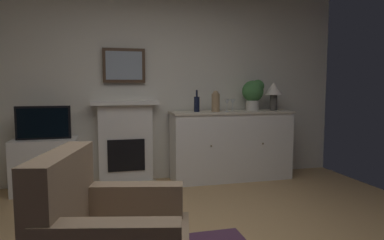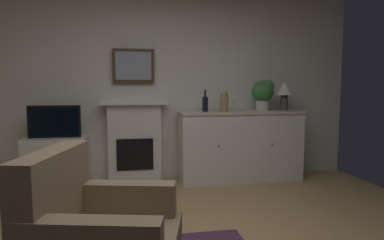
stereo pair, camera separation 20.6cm
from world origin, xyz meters
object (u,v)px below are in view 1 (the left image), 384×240
Objects in this scene: wine_glass_left at (227,102)px; vase_decorative at (216,101)px; tv_set at (43,123)px; fireplace_unit at (126,142)px; wine_glass_center at (233,102)px; framed_picture at (124,66)px; tv_cabinet at (46,165)px; sideboard_cabinet at (231,145)px; potted_plant_small at (253,92)px; wine_bottle at (197,104)px; table_lamp at (274,91)px.

vase_decorative is (-0.17, -0.01, 0.02)m from wine_glass_left.
fireplace_unit is at bearing 10.77° from tv_set.
fireplace_unit is 1.46m from wine_glass_left.
tv_set is (-2.32, 0.03, -0.22)m from wine_glass_left.
fireplace_unit is 6.67× the size of wine_glass_center.
tv_cabinet is (-0.98, -0.21, -1.23)m from framed_picture.
vase_decorative is at bearing -168.61° from sideboard_cabinet.
fireplace_unit is 1.47× the size of tv_cabinet.
potted_plant_small reaches higher than sideboard_cabinet.
framed_picture is 1.28× the size of potted_plant_small.
wine_bottle is 0.53m from wine_glass_center.
table_lamp is at bearing 3.26° from vase_decorative.
wine_glass_center is at bearing -177.69° from potted_plant_small.
table_lamp is 0.89m from vase_decorative.
fireplace_unit is 1.77× the size of tv_set.
potted_plant_small is at bearing -4.27° from fireplace_unit.
wine_glass_left is 0.38× the size of potted_plant_small.
table_lamp is 2.42× the size of wine_glass_center.
wine_glass_left is at bearing 4.40° from vase_decorative.
wine_bottle is at bearing -176.30° from wine_glass_center.
tv_cabinet is (-0.98, -0.16, -0.22)m from fireplace_unit.
sideboard_cabinet is 2.25× the size of tv_cabinet.
wine_bottle is (0.93, -0.22, -0.50)m from framed_picture.
fireplace_unit is at bearing 169.15° from wine_bottle.
potted_plant_small is (1.77, -0.13, 0.66)m from fireplace_unit.
vase_decorative is (-0.88, -0.05, -0.14)m from table_lamp.
wine_bottle is (-1.13, -0.00, -0.17)m from table_lamp.
potted_plant_small is at bearing 2.31° from wine_glass_center.
tv_cabinet is at bearing 178.27° from vase_decorative.
fireplace_unit is 1.32m from vase_decorative.
potted_plant_small is (0.59, 0.10, 0.12)m from vase_decorative.
sideboard_cabinet is at bearing -172.41° from potted_plant_small.
table_lamp is at bearing -6.17° from framed_picture.
wine_glass_center is (1.45, -0.14, 0.53)m from fireplace_unit.
fireplace_unit is 3.79× the size of wine_bottle.
tv_cabinet is at bearing 179.72° from table_lamp.
vase_decorative is at bearing -1.11° from tv_set.
wine_glass_left is at bearing -155.77° from sideboard_cabinet.
wine_glass_center is at bearing 176.89° from table_lamp.
framed_picture reaches higher than table_lamp.
wine_bottle is at bearing -13.51° from framed_picture.
wine_glass_left is at bearing -9.06° from fireplace_unit.
sideboard_cabinet is 10.21× the size of wine_glass_left.
fireplace_unit is 1.01m from tv_cabinet.
tv_set reaches higher than tv_cabinet.
fireplace_unit is 1.89m from potted_plant_small.
fireplace_unit is 1.44m from sideboard_cabinet.
wine_glass_left is 0.13m from wine_glass_center.
vase_decorative is at bearing -176.74° from table_lamp.
wine_glass_left is 1.00× the size of wine_glass_center.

